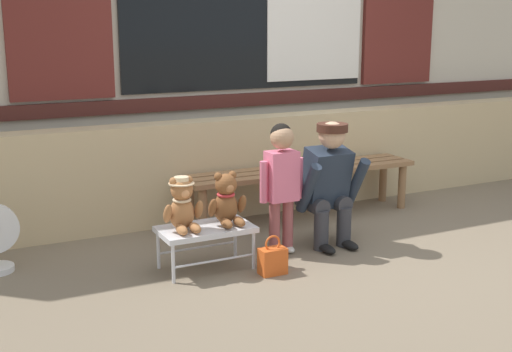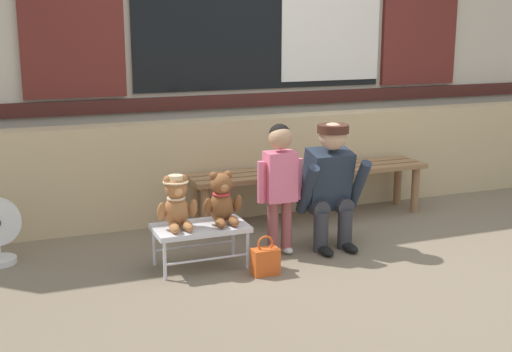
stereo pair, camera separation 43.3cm
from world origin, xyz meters
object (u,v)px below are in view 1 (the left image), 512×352
(small_display_bench, at_px, (206,232))
(handbag_on_ground, at_px, (273,260))
(teddy_bear_plain, at_px, (227,201))
(wooden_bench_long, at_px, (302,176))
(child_standing, at_px, (282,174))
(teddy_bear_with_hat, at_px, (183,205))
(adult_crouching, at_px, (329,183))

(small_display_bench, bearing_deg, handbag_on_ground, -38.89)
(small_display_bench, bearing_deg, teddy_bear_plain, 0.51)
(wooden_bench_long, bearing_deg, child_standing, -129.41)
(small_display_bench, distance_m, child_standing, 0.70)
(wooden_bench_long, relative_size, child_standing, 2.19)
(child_standing, distance_m, handbag_on_ground, 0.66)
(small_display_bench, xyz_separation_m, child_standing, (0.62, 0.06, 0.33))
(wooden_bench_long, distance_m, teddy_bear_with_hat, 1.58)
(adult_crouching, height_order, handbag_on_ground, adult_crouching)
(small_display_bench, height_order, teddy_bear_plain, teddy_bear_plain)
(handbag_on_ground, bearing_deg, small_display_bench, 141.11)
(small_display_bench, relative_size, child_standing, 0.67)
(teddy_bear_plain, relative_size, handbag_on_ground, 1.34)
(wooden_bench_long, height_order, teddy_bear_with_hat, teddy_bear_with_hat)
(teddy_bear_plain, bearing_deg, wooden_bench_long, 36.45)
(wooden_bench_long, bearing_deg, teddy_bear_plain, -143.55)
(small_display_bench, xyz_separation_m, handbag_on_ground, (0.36, -0.29, -0.17))
(wooden_bench_long, distance_m, child_standing, 0.96)
(small_display_bench, height_order, adult_crouching, adult_crouching)
(wooden_bench_long, xyz_separation_m, teddy_bear_with_hat, (-1.37, -0.77, 0.10))
(small_display_bench, relative_size, handbag_on_ground, 2.35)
(adult_crouching, bearing_deg, handbag_on_ground, -151.50)
(child_standing, height_order, adult_crouching, child_standing)
(teddy_bear_with_hat, xyz_separation_m, handbag_on_ground, (0.52, -0.29, -0.38))
(teddy_bear_plain, bearing_deg, handbag_on_ground, -55.43)
(wooden_bench_long, height_order, child_standing, child_standing)
(wooden_bench_long, relative_size, small_display_bench, 3.28)
(wooden_bench_long, xyz_separation_m, handbag_on_ground, (-0.85, -1.07, -0.28))
(teddy_bear_with_hat, height_order, handbag_on_ground, teddy_bear_with_hat)
(wooden_bench_long, relative_size, handbag_on_ground, 7.72)
(wooden_bench_long, xyz_separation_m, small_display_bench, (-1.21, -0.78, -0.11))
(adult_crouching, distance_m, handbag_on_ground, 0.85)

